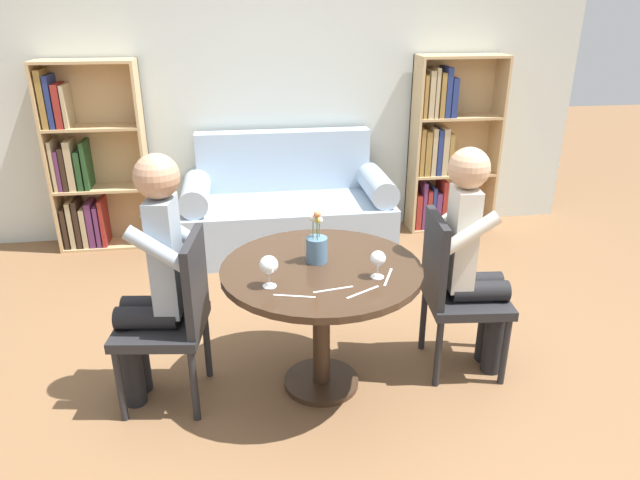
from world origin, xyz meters
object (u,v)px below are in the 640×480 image
Objects in this scene: person_left at (153,277)px; flower_vase at (317,246)px; couch at (288,211)px; bookshelf_left at (87,165)px; chair_left at (175,314)px; wine_glass_left at (269,266)px; bookshelf_right at (443,148)px; chair_right at (454,288)px; person_right at (474,257)px; wine_glass_right at (378,259)px.

person_left is 0.80m from flower_vase.
bookshelf_left is (-1.59, 0.27, 0.38)m from couch.
chair_left is 0.59m from wine_glass_left.
bookshelf_right is 1.67× the size of chair_right.
bookshelf_right is at bearing 142.10° from person_left.
couch is 2.09m from person_left.
bookshelf_right reaches higher than person_right.
person_left is at bearing 170.39° from wine_glass_right.
wine_glass_left is (-1.00, -0.25, 0.31)m from chair_right.
person_right is (-0.58, -2.12, -0.06)m from bookshelf_right.
person_left is 8.47× the size of wine_glass_left.
flower_vase reaches higher than wine_glass_left.
chair_left is at bearing 84.59° from person_left.
flower_vase is (-0.02, -1.85, 0.48)m from couch.
bookshelf_right is 2.54m from flower_vase.
chair_left reaches higher than wine_glass_right.
person_right is 0.84m from flower_vase.
couch is 1.29× the size of person_left.
bookshelf_left reaches higher than wine_glass_right.
bookshelf_right is at bearing 143.48° from chair_left.
bookshelf_left is at bearing 119.28° from wine_glass_left.
person_right reaches higher than flower_vase.
wine_glass_left is (0.46, -0.18, 0.31)m from chair_left.
couch is at bearing 82.71° from wine_glass_left.
person_left is (-0.08, 0.02, 0.20)m from chair_left.
chair_left is 1.00× the size of chair_right.
flower_vase reaches higher than chair_right.
wine_glass_right is (-1.15, -2.33, 0.06)m from bookshelf_right.
bookshelf_left is 1.00× the size of bookshelf_right.
bookshelf_left is 1.16× the size of person_left.
chair_right is at bearing 25.00° from wine_glass_right.
chair_right is at bearing 100.44° from chair_left.
chair_left is at bearing 170.70° from wine_glass_right.
chair_left reaches higher than wine_glass_left.
wine_glass_right is at bearing 2.43° from wine_glass_left.
chair_left is (0.86, -2.17, -0.20)m from bookshelf_left.
couch reaches higher than wine_glass_right.
flower_vase is (1.57, -2.12, 0.10)m from bookshelf_left.
chair_right reaches higher than wine_glass_right.
bookshelf_left and bookshelf_right have the same top height.
bookshelf_left is 11.14× the size of wine_glass_right.
chair_right is 0.71× the size of person_right.
chair_left is 1.56m from person_right.
wine_glass_right is 0.48× the size of flower_vase.
wine_glass_right is (0.51, 0.02, -0.01)m from wine_glass_left.
chair_right is 1.56m from person_left.
person_right is 0.62m from wine_glass_right.
wine_glass_left is at bearing -97.29° from couch.
couch is 1.85× the size of chair_right.
bookshelf_right is at bearing 63.78° from wine_glass_right.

